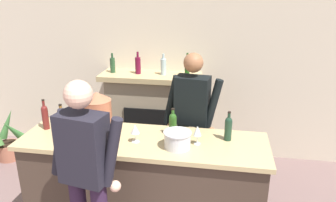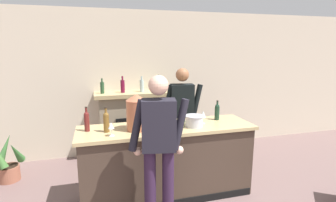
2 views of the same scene
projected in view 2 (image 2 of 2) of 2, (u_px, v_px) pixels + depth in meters
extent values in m
cube|color=beige|center=(155.00, 83.00, 5.20)|extent=(12.00, 0.07, 2.75)
cube|color=#3F3026|center=(167.00, 162.00, 3.65)|extent=(2.31, 0.64, 0.96)
cube|color=tan|center=(167.00, 128.00, 3.55)|extent=(2.38, 0.71, 0.04)
cube|color=gray|center=(133.00, 126.00, 4.99)|extent=(1.22, 0.44, 1.18)
cube|color=black|center=(135.00, 137.00, 4.80)|extent=(0.67, 0.02, 0.75)
cube|color=tan|center=(132.00, 94.00, 4.85)|extent=(1.38, 0.52, 0.07)
cylinder|color=#25492B|center=(102.00, 88.00, 4.68)|extent=(0.07, 0.07, 0.20)
cylinder|color=#25492B|center=(102.00, 80.00, 4.65)|extent=(0.03, 0.03, 0.07)
cylinder|color=maroon|center=(123.00, 86.00, 4.77)|extent=(0.08, 0.08, 0.23)
cylinder|color=maroon|center=(122.00, 78.00, 4.74)|extent=(0.03, 0.03, 0.08)
cylinder|color=#A5BEBF|center=(142.00, 86.00, 4.87)|extent=(0.08, 0.08, 0.22)
cylinder|color=#A5BEBF|center=(142.00, 78.00, 4.84)|extent=(0.03, 0.03, 0.07)
cylinder|color=#184212|center=(159.00, 85.00, 4.95)|extent=(0.07, 0.07, 0.23)
cylinder|color=#184212|center=(159.00, 77.00, 4.92)|extent=(0.03, 0.03, 0.08)
cylinder|color=#9F5D46|center=(9.00, 173.00, 4.10)|extent=(0.32, 0.32, 0.24)
cylinder|color=#332319|center=(8.00, 167.00, 4.08)|extent=(0.28, 0.28, 0.02)
cone|color=#397636|center=(16.00, 152.00, 4.06)|extent=(0.17, 0.41, 0.44)
cone|color=#3E7338|center=(5.00, 148.00, 4.14)|extent=(0.31, 0.22, 0.47)
cylinder|color=#2B1A31|center=(168.00, 190.00, 2.93)|extent=(0.13, 0.13, 0.97)
cylinder|color=#2B1A31|center=(150.00, 191.00, 2.91)|extent=(0.13, 0.13, 0.97)
cube|color=black|center=(159.00, 125.00, 2.77)|extent=(0.39, 0.28, 0.55)
cylinder|color=black|center=(180.00, 124.00, 2.81)|extent=(0.20, 0.08, 0.57)
sphere|color=#D5A38A|center=(180.00, 150.00, 2.89)|extent=(0.09, 0.09, 0.09)
cylinder|color=black|center=(137.00, 125.00, 2.77)|extent=(0.20, 0.08, 0.57)
sphere|color=#D5A38A|center=(138.00, 151.00, 2.85)|extent=(0.09, 0.09, 0.09)
sphere|color=#D5A38A|center=(158.00, 85.00, 2.68)|extent=(0.21, 0.21, 0.21)
cylinder|color=#202A21|center=(176.00, 145.00, 4.30)|extent=(0.13, 0.13, 0.96)
cube|color=black|center=(176.00, 172.00, 4.32)|extent=(0.14, 0.25, 0.07)
cylinder|color=#202A21|center=(188.00, 145.00, 4.33)|extent=(0.13, 0.13, 0.96)
cube|color=black|center=(188.00, 172.00, 4.35)|extent=(0.14, 0.25, 0.07)
cube|color=black|center=(182.00, 101.00, 4.17)|extent=(0.39, 0.27, 0.53)
cylinder|color=black|center=(168.00, 102.00, 4.13)|extent=(0.20, 0.08, 0.57)
sphere|color=#955F3E|center=(168.00, 121.00, 4.17)|extent=(0.09, 0.09, 0.09)
cylinder|color=black|center=(196.00, 102.00, 4.18)|extent=(0.20, 0.08, 0.57)
sphere|color=#955F3E|center=(196.00, 120.00, 4.22)|extent=(0.09, 0.09, 0.09)
sphere|color=#955F3E|center=(182.00, 75.00, 4.09)|extent=(0.21, 0.21, 0.21)
cylinder|color=#B56343|center=(137.00, 115.00, 3.35)|extent=(0.26, 0.26, 0.39)
cone|color=#B56343|center=(136.00, 97.00, 3.30)|extent=(0.27, 0.27, 0.08)
cylinder|color=#B29333|center=(139.00, 128.00, 3.23)|extent=(0.02, 0.04, 0.02)
cylinder|color=silver|center=(194.00, 121.00, 3.52)|extent=(0.24, 0.24, 0.14)
cylinder|color=silver|center=(194.00, 116.00, 3.51)|extent=(0.25, 0.25, 0.01)
cylinder|color=maroon|center=(87.00, 123.00, 3.32)|extent=(0.07, 0.07, 0.22)
sphere|color=maroon|center=(86.00, 114.00, 3.30)|extent=(0.06, 0.06, 0.06)
cylinder|color=maroon|center=(86.00, 111.00, 3.29)|extent=(0.03, 0.03, 0.09)
cylinder|color=black|center=(86.00, 107.00, 3.28)|extent=(0.03, 0.03, 0.01)
cylinder|color=#254E19|center=(183.00, 116.00, 3.73)|extent=(0.07, 0.07, 0.19)
sphere|color=#254E19|center=(183.00, 109.00, 3.71)|extent=(0.07, 0.07, 0.07)
cylinder|color=#254E19|center=(183.00, 106.00, 3.70)|extent=(0.03, 0.03, 0.08)
cylinder|color=black|center=(183.00, 103.00, 3.69)|extent=(0.03, 0.03, 0.01)
cylinder|color=brown|center=(106.00, 124.00, 3.28)|extent=(0.07, 0.07, 0.22)
sphere|color=brown|center=(106.00, 115.00, 3.26)|extent=(0.07, 0.07, 0.07)
cylinder|color=brown|center=(106.00, 112.00, 3.25)|extent=(0.03, 0.03, 0.09)
cylinder|color=black|center=(106.00, 108.00, 3.24)|extent=(0.03, 0.03, 0.01)
cylinder|color=#1B3625|center=(217.00, 113.00, 3.85)|extent=(0.07, 0.07, 0.20)
sphere|color=#1B3625|center=(217.00, 107.00, 3.83)|extent=(0.07, 0.07, 0.07)
cylinder|color=#1B3625|center=(217.00, 104.00, 3.83)|extent=(0.03, 0.03, 0.08)
cylinder|color=black|center=(217.00, 101.00, 3.82)|extent=(0.03, 0.03, 0.01)
cylinder|color=silver|center=(112.00, 136.00, 3.16)|extent=(0.07, 0.07, 0.01)
cylinder|color=silver|center=(111.00, 132.00, 3.15)|extent=(0.01, 0.01, 0.09)
cone|color=silver|center=(111.00, 125.00, 3.13)|extent=(0.07, 0.07, 0.07)
cylinder|color=silver|center=(133.00, 123.00, 3.68)|extent=(0.07, 0.07, 0.01)
cylinder|color=silver|center=(132.00, 121.00, 3.67)|extent=(0.01, 0.01, 0.07)
cone|color=silver|center=(132.00, 115.00, 3.66)|extent=(0.07, 0.07, 0.09)
cylinder|color=silver|center=(203.00, 123.00, 3.67)|extent=(0.06, 0.06, 0.01)
cylinder|color=silver|center=(203.00, 120.00, 3.66)|extent=(0.01, 0.01, 0.08)
cone|color=silver|center=(203.00, 114.00, 3.65)|extent=(0.07, 0.07, 0.09)
cylinder|color=silver|center=(164.00, 128.00, 3.47)|extent=(0.07, 0.07, 0.01)
cylinder|color=silver|center=(164.00, 125.00, 3.46)|extent=(0.01, 0.01, 0.08)
cone|color=silver|center=(164.00, 118.00, 3.44)|extent=(0.08, 0.08, 0.09)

